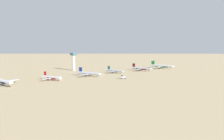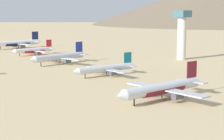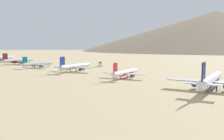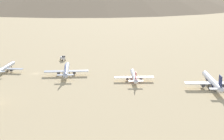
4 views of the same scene
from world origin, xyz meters
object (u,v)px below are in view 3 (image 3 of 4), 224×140
at_px(parked_jet_1, 125,73).
at_px(service_truck, 100,64).
at_px(parked_jet_4, 18,61).
at_px(parked_jet_0, 211,80).
at_px(parked_jet_2, 75,66).
at_px(parked_jet_3, 38,64).

bearing_deg(parked_jet_1, service_truck, 46.78).
bearing_deg(parked_jet_4, parked_jet_0, -103.18).
distance_m(parked_jet_2, parked_jet_4, 88.73).
bearing_deg(parked_jet_2, parked_jet_4, 77.21).
distance_m(parked_jet_0, parked_jet_4, 180.93).
height_order(parked_jet_3, service_truck, parked_jet_3).
bearing_deg(parked_jet_1, parked_jet_4, 77.32).
height_order(parked_jet_1, parked_jet_3, parked_jet_3).
relative_size(parked_jet_0, service_truck, 7.00).
bearing_deg(parked_jet_2, parked_jet_1, -102.46).
bearing_deg(parked_jet_3, parked_jet_0, -101.50).
height_order(parked_jet_0, parked_jet_2, parked_jet_0).
bearing_deg(parked_jet_0, parked_jet_2, 76.44).
bearing_deg(parked_jet_4, parked_jet_2, -102.79).
distance_m(parked_jet_1, parked_jet_3, 88.21).
xyz_separation_m(parked_jet_2, parked_jet_3, (5.30, 42.63, -0.49)).
height_order(parked_jet_2, parked_jet_4, parked_jet_2).
xyz_separation_m(parked_jet_1, service_truck, (52.12, 55.46, -0.80)).
relative_size(parked_jet_0, parked_jet_1, 1.33).
relative_size(parked_jet_3, service_truck, 5.37).
bearing_deg(parked_jet_3, parked_jet_1, -99.84).
xyz_separation_m(parked_jet_2, parked_jet_4, (19.64, 86.53, -0.04)).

